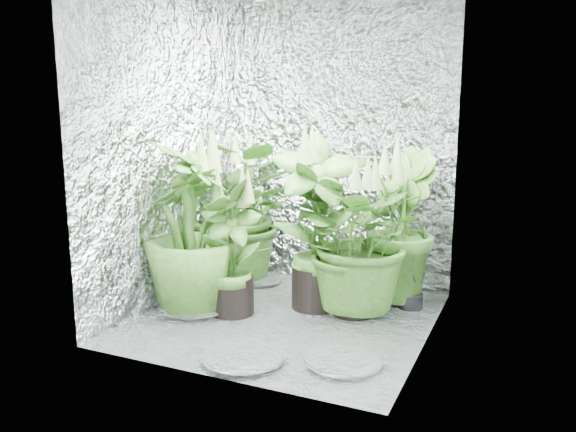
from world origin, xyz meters
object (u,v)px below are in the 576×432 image
Objects in this scene: plant_a at (238,210)px; circulation_fan at (407,280)px; plant_b at (316,224)px; plant_c at (399,227)px; plant_d at (191,229)px; plant_e at (355,239)px; plant_f at (232,248)px.

plant_a reaches higher than circulation_fan.
plant_b reaches higher than plant_c.
plant_d is at bearing -127.67° from circulation_fan.
plant_a is 1.02× the size of plant_c.
plant_b is 2.89× the size of circulation_fan.
plant_d is (0.07, -0.67, -0.00)m from plant_a.
plant_d is 1.33m from circulation_fan.
plant_a reaches higher than plant_e.
circulation_fan is (1.14, 0.60, -0.33)m from plant_d.
circulation_fan is (0.91, 0.54, -0.23)m from plant_f.
plant_f is at bearing -143.88° from plant_b.
plant_b reaches higher than plant_d.
plant_d is (-0.64, -0.36, -0.02)m from plant_b.
plant_b is 1.03× the size of plant_d.
plant_e is (-0.18, -0.34, -0.02)m from plant_c.
plant_b is at bearing 176.23° from plant_e.
plant_e reaches higher than circulation_fan.
plant_c is at bearing 37.18° from plant_b.
plant_e is at bearing 21.02° from plant_d.
plant_f is at bearing -156.65° from plant_e.
plant_b is 0.52m from plant_f.
plant_a is 1.13m from plant_c.
circulation_fan is at bearing 27.67° from plant_d.
plant_a is at bearing 156.04° from plant_b.
plant_c reaches higher than plant_e.
circulation_fan is (0.50, 0.24, -0.35)m from plant_b.
plant_e is (0.95, -0.33, -0.05)m from plant_a.
plant_f is (0.24, 0.06, -0.10)m from plant_d.
plant_d is 2.80× the size of circulation_fan.
plant_b is 0.25m from plant_e.
plant_d is 0.26m from plant_f.
plant_b is 1.09× the size of plant_c.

